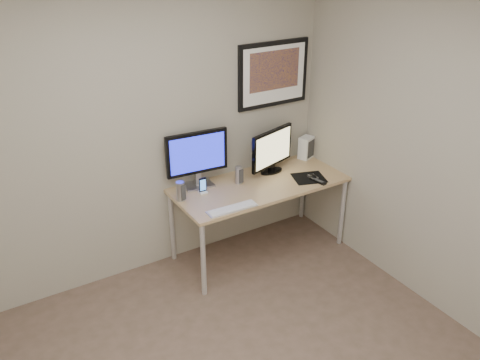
{
  "coord_description": "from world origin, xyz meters",
  "views": [
    {
      "loc": [
        -1.32,
        -2.09,
        2.8
      ],
      "look_at": [
        0.63,
        1.1,
        0.96
      ],
      "focal_mm": 38.0,
      "sensor_mm": 36.0,
      "label": 1
    }
  ],
  "objects_px": {
    "monitor_large": "(197,157)",
    "keyboard": "(232,208)",
    "fan_unit": "(306,148)",
    "monitor_tv": "(272,150)",
    "phone_dock": "(203,186)",
    "desk": "(260,190)",
    "speaker_left": "(180,191)",
    "speaker_right": "(239,175)",
    "framed_art": "(273,74)"
  },
  "relations": [
    {
      "from": "desk",
      "to": "speaker_left",
      "type": "bearing_deg",
      "value": 173.68
    },
    {
      "from": "speaker_left",
      "to": "keyboard",
      "type": "xyz_separation_m",
      "value": [
        0.29,
        -0.36,
        -0.08
      ]
    },
    {
      "from": "speaker_right",
      "to": "fan_unit",
      "type": "relative_size",
      "value": 0.72
    },
    {
      "from": "monitor_tv",
      "to": "keyboard",
      "type": "height_order",
      "value": "monitor_tv"
    },
    {
      "from": "framed_art",
      "to": "monitor_tv",
      "type": "relative_size",
      "value": 1.41
    },
    {
      "from": "speaker_left",
      "to": "monitor_large",
      "type": "bearing_deg",
      "value": 12.78
    },
    {
      "from": "desk",
      "to": "monitor_tv",
      "type": "xyz_separation_m",
      "value": [
        0.23,
        0.14,
        0.29
      ]
    },
    {
      "from": "monitor_large",
      "to": "phone_dock",
      "type": "bearing_deg",
      "value": -96.04
    },
    {
      "from": "desk",
      "to": "fan_unit",
      "type": "height_order",
      "value": "fan_unit"
    },
    {
      "from": "speaker_right",
      "to": "keyboard",
      "type": "height_order",
      "value": "speaker_right"
    },
    {
      "from": "desk",
      "to": "monitor_large",
      "type": "distance_m",
      "value": 0.66
    },
    {
      "from": "framed_art",
      "to": "monitor_large",
      "type": "bearing_deg",
      "value": -174.34
    },
    {
      "from": "monitor_large",
      "to": "speaker_right",
      "type": "bearing_deg",
      "value": -17.26
    },
    {
      "from": "desk",
      "to": "phone_dock",
      "type": "height_order",
      "value": "phone_dock"
    },
    {
      "from": "desk",
      "to": "speaker_right",
      "type": "height_order",
      "value": "speaker_right"
    },
    {
      "from": "speaker_right",
      "to": "keyboard",
      "type": "distance_m",
      "value": 0.5
    },
    {
      "from": "fan_unit",
      "to": "keyboard",
      "type": "bearing_deg",
      "value": -177.59
    },
    {
      "from": "fan_unit",
      "to": "monitor_large",
      "type": "bearing_deg",
      "value": 158.23
    },
    {
      "from": "speaker_right",
      "to": "monitor_tv",
      "type": "bearing_deg",
      "value": -3.77
    },
    {
      "from": "speaker_right",
      "to": "phone_dock",
      "type": "xyz_separation_m",
      "value": [
        -0.37,
        -0.0,
        -0.01
      ]
    },
    {
      "from": "monitor_tv",
      "to": "fan_unit",
      "type": "xyz_separation_m",
      "value": [
        0.49,
        0.1,
        -0.12
      ]
    },
    {
      "from": "phone_dock",
      "to": "fan_unit",
      "type": "xyz_separation_m",
      "value": [
        1.25,
        0.14,
        0.04
      ]
    },
    {
      "from": "desk",
      "to": "speaker_left",
      "type": "relative_size",
      "value": 9.24
    },
    {
      "from": "framed_art",
      "to": "speaker_left",
      "type": "xyz_separation_m",
      "value": [
        -1.11,
        -0.25,
        -0.8
      ]
    },
    {
      "from": "monitor_large",
      "to": "speaker_left",
      "type": "distance_m",
      "value": 0.36
    },
    {
      "from": "monitor_tv",
      "to": "monitor_large",
      "type": "bearing_deg",
      "value": 155.2
    },
    {
      "from": "phone_dock",
      "to": "fan_unit",
      "type": "distance_m",
      "value": 1.26
    },
    {
      "from": "desk",
      "to": "speaker_left",
      "type": "height_order",
      "value": "speaker_left"
    },
    {
      "from": "desk",
      "to": "keyboard",
      "type": "height_order",
      "value": "keyboard"
    },
    {
      "from": "monitor_large",
      "to": "keyboard",
      "type": "distance_m",
      "value": 0.6
    },
    {
      "from": "monitor_large",
      "to": "speaker_left",
      "type": "bearing_deg",
      "value": -142.2
    },
    {
      "from": "monitor_large",
      "to": "speaker_right",
      "type": "relative_size",
      "value": 3.51
    },
    {
      "from": "monitor_large",
      "to": "fan_unit",
      "type": "bearing_deg",
      "value": 4.58
    },
    {
      "from": "desk",
      "to": "fan_unit",
      "type": "xyz_separation_m",
      "value": [
        0.72,
        0.24,
        0.18
      ]
    },
    {
      "from": "monitor_large",
      "to": "desk",
      "type": "bearing_deg",
      "value": -21.39
    },
    {
      "from": "desk",
      "to": "monitor_large",
      "type": "relative_size",
      "value": 2.8
    },
    {
      "from": "framed_art",
      "to": "keyboard",
      "type": "relative_size",
      "value": 1.71
    },
    {
      "from": "speaker_right",
      "to": "monitor_large",
      "type": "bearing_deg",
      "value": 148.86
    },
    {
      "from": "phone_dock",
      "to": "keyboard",
      "type": "height_order",
      "value": "phone_dock"
    },
    {
      "from": "monitor_large",
      "to": "monitor_tv",
      "type": "relative_size",
      "value": 1.08
    },
    {
      "from": "monitor_large",
      "to": "keyboard",
      "type": "xyz_separation_m",
      "value": [
        0.04,
        -0.53,
        -0.28
      ]
    },
    {
      "from": "monitor_tv",
      "to": "framed_art",
      "type": "bearing_deg",
      "value": 39.97
    },
    {
      "from": "framed_art",
      "to": "desk",
      "type": "bearing_deg",
      "value": -136.54
    },
    {
      "from": "framed_art",
      "to": "fan_unit",
      "type": "relative_size",
      "value": 3.34
    },
    {
      "from": "fan_unit",
      "to": "desk",
      "type": "bearing_deg",
      "value": 177.2
    },
    {
      "from": "monitor_tv",
      "to": "phone_dock",
      "type": "height_order",
      "value": "monitor_tv"
    },
    {
      "from": "phone_dock",
      "to": "desk",
      "type": "bearing_deg",
      "value": -9.08
    },
    {
      "from": "framed_art",
      "to": "keyboard",
      "type": "xyz_separation_m",
      "value": [
        -0.81,
        -0.61,
        -0.88
      ]
    },
    {
      "from": "desk",
      "to": "speaker_right",
      "type": "xyz_separation_m",
      "value": [
        -0.16,
        0.11,
        0.15
      ]
    },
    {
      "from": "phone_dock",
      "to": "speaker_left",
      "type": "bearing_deg",
      "value": -173.16
    }
  ]
}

